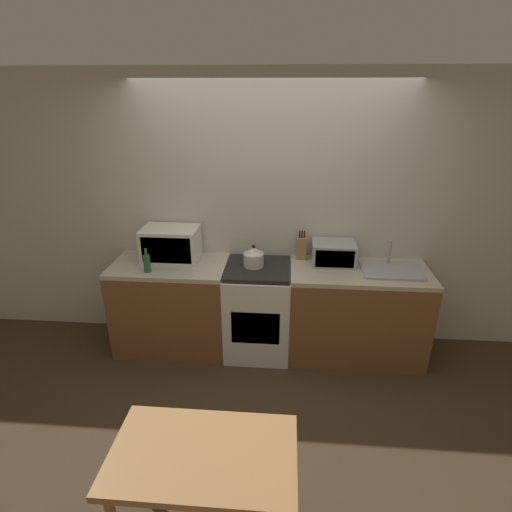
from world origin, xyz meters
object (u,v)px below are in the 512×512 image
object	(u,v)px
kettle	(254,257)
dining_table	(204,468)
bottle	(147,263)
microwave	(171,244)
toaster_oven	(333,253)
stove_range	(258,309)

from	to	relation	value
kettle	dining_table	distance (m)	1.96
kettle	dining_table	size ratio (longest dim) A/B	0.23
kettle	bottle	size ratio (longest dim) A/B	0.95
microwave	toaster_oven	size ratio (longest dim) A/B	1.32
stove_range	dining_table	world-z (taller)	stove_range
bottle	kettle	bearing A→B (deg)	12.13
microwave	bottle	bearing A→B (deg)	-115.27
kettle	bottle	world-z (taller)	bottle
stove_range	kettle	distance (m)	0.55
stove_range	dining_table	bearing A→B (deg)	-93.96
bottle	toaster_oven	distance (m)	1.70
toaster_oven	dining_table	distance (m)	2.24
bottle	dining_table	distance (m)	1.95
stove_range	kettle	bearing A→B (deg)	158.03
kettle	bottle	bearing A→B (deg)	-167.87
microwave	dining_table	distance (m)	2.18
microwave	bottle	xyz separation A→B (m)	(-0.14, -0.30, -0.07)
toaster_oven	microwave	bearing A→B (deg)	-179.08
microwave	dining_table	size ratio (longest dim) A/B	0.56
bottle	dining_table	bearing A→B (deg)	-63.85
kettle	microwave	world-z (taller)	microwave
microwave	bottle	distance (m)	0.34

